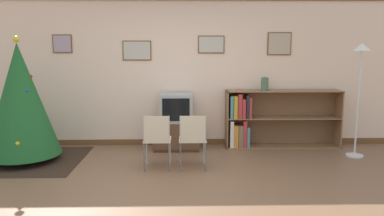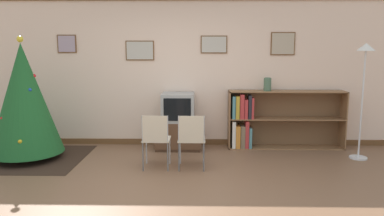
{
  "view_description": "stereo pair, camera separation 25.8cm",
  "coord_description": "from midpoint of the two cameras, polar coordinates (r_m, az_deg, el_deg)",
  "views": [
    {
      "loc": [
        0.17,
        -4.45,
        1.77
      ],
      "look_at": [
        0.31,
        1.28,
        0.85
      ],
      "focal_mm": 35.0,
      "sensor_mm": 36.0,
      "label": 1
    },
    {
      "loc": [
        0.43,
        -4.45,
        1.77
      ],
      "look_at": [
        0.31,
        1.28,
        0.85
      ],
      "focal_mm": 35.0,
      "sensor_mm": 36.0,
      "label": 2
    }
  ],
  "objects": [
    {
      "name": "television",
      "position": [
        6.55,
        -1.01,
        0.11
      ],
      "size": [
        0.56,
        0.53,
        0.49
      ],
      "color": "#9E9E99",
      "rests_on": "tv_console"
    },
    {
      "name": "vase",
      "position": [
        6.72,
        12.51,
        3.58
      ],
      "size": [
        0.13,
        0.13,
        0.23
      ],
      "color": "#47664C",
      "rests_on": "bookshelf"
    },
    {
      "name": "tv_console",
      "position": [
        6.65,
        -0.99,
        -4.09
      ],
      "size": [
        0.81,
        0.55,
        0.5
      ],
      "color": "#412A1A",
      "rests_on": "ground_plane"
    },
    {
      "name": "folding_chair_left",
      "position": [
        5.49,
        -4.19,
        -4.58
      ],
      "size": [
        0.4,
        0.4,
        0.82
      ],
      "color": "beige",
      "rests_on": "ground_plane"
    },
    {
      "name": "folding_chair_right",
      "position": [
        5.47,
        1.27,
        -4.62
      ],
      "size": [
        0.4,
        0.4,
        0.82
      ],
      "color": "beige",
      "rests_on": "ground_plane"
    },
    {
      "name": "area_rug",
      "position": [
        6.61,
        -22.64,
        -7.1
      ],
      "size": [
        1.8,
        1.64,
        0.01
      ],
      "color": "#332319",
      "rests_on": "ground_plane"
    },
    {
      "name": "wall_back",
      "position": [
        6.83,
        -1.32,
        5.61
      ],
      "size": [
        9.07,
        0.11,
        2.7
      ],
      "color": "beige",
      "rests_on": "ground_plane"
    },
    {
      "name": "standing_lamp",
      "position": [
        6.52,
        25.83,
        5.13
      ],
      "size": [
        0.28,
        0.28,
        1.85
      ],
      "color": "silver",
      "rests_on": "ground_plane"
    },
    {
      "name": "bookshelf",
      "position": [
        6.83,
        12.21,
        -1.84
      ],
      "size": [
        2.04,
        0.36,
        1.03
      ],
      "color": "olive",
      "rests_on": "ground_plane"
    },
    {
      "name": "ground_plane",
      "position": [
        4.8,
        -2.54,
        -12.54
      ],
      "size": [
        24.0,
        24.0,
        0.0
      ],
      "primitive_type": "plane",
      "color": "brown"
    },
    {
      "name": "christmas_tree",
      "position": [
        6.42,
        -23.17,
        1.29
      ],
      "size": [
        1.14,
        1.14,
        1.95
      ],
      "color": "maroon",
      "rests_on": "area_rug"
    }
  ]
}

